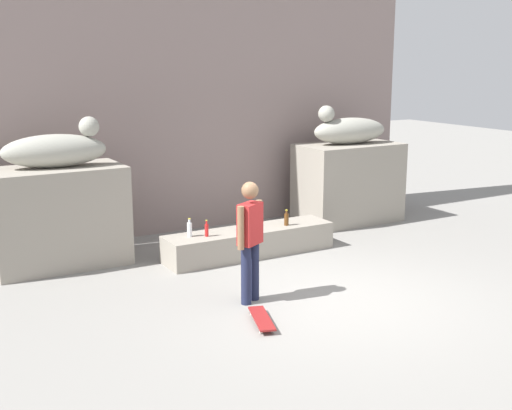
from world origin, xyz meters
The scene contains 12 objects.
ground_plane centered at (0.00, 0.00, 0.00)m, with size 40.00×40.00×0.00m, color gray.
facade_wall centered at (0.00, 4.74, 3.39)m, with size 9.69×0.60×6.78m, color gray.
pedestal_left centered at (-2.89, 3.41, 0.79)m, with size 2.06×1.14×1.59m, color gray.
pedestal_right centered at (2.89, 3.41, 0.79)m, with size 2.06×1.14×1.59m, color gray.
statue_reclining_left centered at (-2.86, 3.41, 1.87)m, with size 1.65×0.74×0.78m.
statue_reclining_right centered at (2.86, 3.42, 1.87)m, with size 1.64×0.70×0.78m.
ledge_block centered at (0.00, 2.36, 0.23)m, with size 2.97×0.69×0.45m, color gray.
skater centered at (-1.08, 0.44, 0.92)m, with size 0.49×0.35×1.67m.
skateboard centered at (-1.34, -0.30, 0.06)m, with size 0.45×0.82×0.08m.
bottle_clear centered at (-1.07, 2.42, 0.58)m, with size 0.08×0.08×0.30m.
bottle_brown centered at (0.67, 2.26, 0.57)m, with size 0.08×0.08×0.28m.
bottle_red centered at (-0.83, 2.29, 0.56)m, with size 0.06×0.06×0.27m.
Camera 1 is at (-5.31, -7.01, 3.26)m, focal length 46.49 mm.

